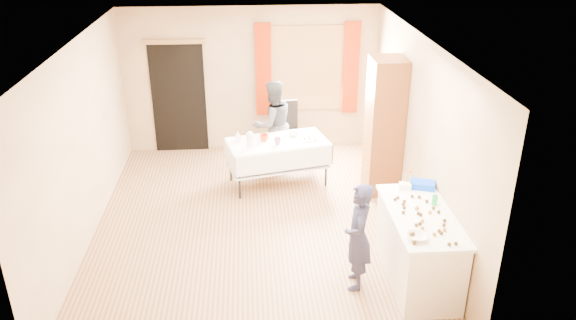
{
  "coord_description": "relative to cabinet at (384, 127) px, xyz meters",
  "views": [
    {
      "loc": [
        -0.07,
        -6.97,
        4.15
      ],
      "look_at": [
        0.46,
        0.0,
        0.96
      ],
      "focal_mm": 35.0,
      "sensor_mm": 36.0,
      "label": 1
    }
  ],
  "objects": [
    {
      "name": "woman",
      "position": [
        -1.65,
        1.03,
        -0.3
      ],
      "size": [
        1.18,
        1.14,
        1.53
      ],
      "primitive_type": "imported",
      "rotation": [
        0.0,
        0.0,
        3.57
      ],
      "color": "black",
      "rests_on": "floor"
    },
    {
      "name": "counter",
      "position": [
        -0.1,
        -2.36,
        -0.61
      ],
      "size": [
        0.73,
        1.55,
        0.91
      ],
      "color": "#F5E8CC",
      "rests_on": "floor"
    },
    {
      "name": "foam_block",
      "position": [
        -0.13,
        -1.74,
        -0.12
      ],
      "size": [
        0.17,
        0.14,
        0.08
      ],
      "primitive_type": "cube",
      "rotation": [
        0.0,
        0.0,
        -0.26
      ],
      "color": "white",
      "rests_on": "counter"
    },
    {
      "name": "cup_red",
      "position": [
        -1.82,
        0.36,
        -0.27
      ],
      "size": [
        0.15,
        0.15,
        0.1
      ],
      "primitive_type": "imported",
      "rotation": [
        0.0,
        0.0,
        -0.09
      ],
      "color": "red",
      "rests_on": "party_table"
    },
    {
      "name": "door_lintel",
      "position": [
        -3.29,
        1.83,
        0.95
      ],
      "size": [
        1.05,
        0.06,
        0.08
      ],
      "primitive_type": "cube",
      "color": "olive",
      "rests_on": "wall_back"
    },
    {
      "name": "small_bowl",
      "position": [
        -1.34,
        0.53,
        -0.29
      ],
      "size": [
        0.3,
        0.3,
        0.05
      ],
      "primitive_type": "imported",
      "rotation": [
        0.0,
        0.0,
        0.47
      ],
      "color": "white",
      "rests_on": "party_table"
    },
    {
      "name": "ceiling",
      "position": [
        -1.99,
        -0.87,
        1.54
      ],
      "size": [
        4.5,
        5.5,
        0.02
      ],
      "primitive_type": "cube",
      "color": "white",
      "rests_on": "floor"
    },
    {
      "name": "girl",
      "position": [
        -0.84,
        -2.41,
        -0.4
      ],
      "size": [
        0.57,
        0.45,
        1.33
      ],
      "primitive_type": "imported",
      "rotation": [
        0.0,
        0.0,
        -1.71
      ],
      "color": "#1C1C38",
      "rests_on": "floor"
    },
    {
      "name": "window_frame",
      "position": [
        -0.99,
        1.85,
        0.43
      ],
      "size": [
        1.32,
        0.06,
        1.52
      ],
      "primitive_type": "cube",
      "color": "olive",
      "rests_on": "wall_back"
    },
    {
      "name": "mixing_bowl",
      "position": [
        -0.31,
        -2.88,
        -0.13
      ],
      "size": [
        0.3,
        0.3,
        0.05
      ],
      "primitive_type": "imported",
      "rotation": [
        0.0,
        0.0,
        -0.18
      ],
      "color": "white",
      "rests_on": "counter"
    },
    {
      "name": "wall_back",
      "position": [
        -1.99,
        1.89,
        0.23
      ],
      "size": [
        4.5,
        0.02,
        2.6
      ],
      "primitive_type": "cube",
      "color": "tan",
      "rests_on": "floor"
    },
    {
      "name": "pastry_tray",
      "position": [
        -1.1,
        0.36,
        -0.31
      ],
      "size": [
        0.32,
        0.26,
        0.02
      ],
      "primitive_type": "cube",
      "rotation": [
        0.0,
        0.0,
        0.25
      ],
      "color": "white",
      "rests_on": "party_table"
    },
    {
      "name": "cake_balls",
      "position": [
        -0.13,
        -2.5,
        -0.14
      ],
      "size": [
        0.51,
        1.11,
        0.04
      ],
      "color": "#3F2314",
      "rests_on": "counter"
    },
    {
      "name": "floor",
      "position": [
        -1.99,
        -0.87,
        -1.08
      ],
      "size": [
        4.5,
        5.5,
        0.02
      ],
      "primitive_type": "cube",
      "color": "#9E7047",
      "rests_on": "ground"
    },
    {
      "name": "cabinet",
      "position": [
        0.0,
        0.0,
        0.0
      ],
      "size": [
        0.5,
        0.6,
        2.13
      ],
      "primitive_type": "cube",
      "color": "brown",
      "rests_on": "floor"
    },
    {
      "name": "party_table",
      "position": [
        -1.61,
        0.34,
        -0.62
      ],
      "size": [
        1.72,
        1.15,
        0.75
      ],
      "rotation": [
        0.0,
        0.0,
        0.23
      ],
      "color": "black",
      "rests_on": "floor"
    },
    {
      "name": "cup_rainbow",
      "position": [
        -1.62,
        0.19,
        -0.26
      ],
      "size": [
        0.12,
        0.12,
        0.11
      ],
      "primitive_type": "imported",
      "rotation": [
        0.0,
        0.0,
        0.01
      ],
      "color": "red",
      "rests_on": "party_table"
    },
    {
      "name": "chair",
      "position": [
        -1.36,
        1.42,
        -0.77
      ],
      "size": [
        0.45,
        0.45,
        1.0
      ],
      "rotation": [
        0.0,
        0.0,
        0.11
      ],
      "color": "black",
      "rests_on": "floor"
    },
    {
      "name": "curtain_right",
      "position": [
        -0.21,
        1.8,
        0.43
      ],
      "size": [
        0.28,
        0.06,
        1.65
      ],
      "primitive_type": "cube",
      "color": "#982203",
      "rests_on": "wall_back"
    },
    {
      "name": "doorway",
      "position": [
        -3.29,
        1.86,
        -0.07
      ],
      "size": [
        0.95,
        0.04,
        2.0
      ],
      "primitive_type": "cube",
      "color": "black",
      "rests_on": "floor"
    },
    {
      "name": "soda_can",
      "position": [
        0.11,
        -2.16,
        -0.1
      ],
      "size": [
        0.08,
        0.08,
        0.12
      ],
      "primitive_type": "cylinder",
      "rotation": [
        0.0,
        0.0,
        -0.29
      ],
      "color": "green",
      "rests_on": "counter"
    },
    {
      "name": "curtain_left",
      "position": [
        -1.77,
        1.8,
        0.43
      ],
      "size": [
        0.28,
        0.06,
        1.65
      ],
      "primitive_type": "cube",
      "color": "#982203",
      "rests_on": "wall_back"
    },
    {
      "name": "pitcher",
      "position": [
        -2.04,
        0.13,
        -0.21
      ],
      "size": [
        0.12,
        0.12,
        0.22
      ],
      "primitive_type": "cylinder",
      "rotation": [
        0.0,
        0.0,
        -0.08
      ],
      "color": "silver",
      "rests_on": "party_table"
    },
    {
      "name": "blue_basket",
      "position": [
        0.1,
        -1.72,
        -0.12
      ],
      "size": [
        0.35,
        0.28,
        0.08
      ],
      "primitive_type": "cube",
      "rotation": [
        0.0,
        0.0,
        -0.31
      ],
      "color": "#0640E5",
      "rests_on": "counter"
    },
    {
      "name": "wall_front",
      "position": [
        -1.99,
        -3.63,
        0.23
      ],
      "size": [
        4.5,
        0.02,
        2.6
      ],
      "primitive_type": "cube",
      "color": "tan",
      "rests_on": "floor"
    },
    {
      "name": "wall_left",
      "position": [
        -4.25,
        -0.87,
        0.23
      ],
      "size": [
        0.02,
        5.5,
        2.6
      ],
      "primitive_type": "cube",
      "color": "tan",
      "rests_on": "floor"
    },
    {
      "name": "window_pane",
      "position": [
        -0.99,
        1.83,
        0.43
      ],
      "size": [
        1.2,
        0.02,
        1.4
      ],
      "primitive_type": "cube",
      "color": "white",
      "rests_on": "wall_back"
    },
    {
      "name": "bottle",
      "position": [
        -2.23,
        0.38,
        -0.24
      ],
      "size": [
        0.09,
        0.09,
        0.16
      ],
      "primitive_type": "imported",
      "rotation": [
        0.0,
        0.0,
        0.15
      ],
      "color": "white",
      "rests_on": "party_table"
    },
    {
      "name": "wall_right",
      "position": [
        0.27,
        -0.87,
        0.23
      ],
      "size": [
        0.02,
        5.5,
        2.6
      ],
      "primitive_type": "cube",
      "color": "tan",
      "rests_on": "floor"
    }
  ]
}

